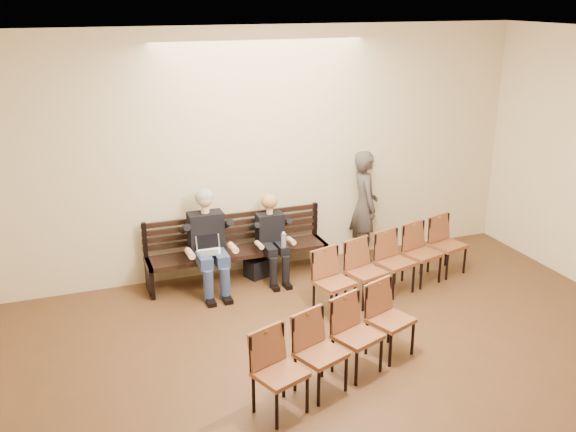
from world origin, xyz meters
name	(u,v)px	position (x,y,z in m)	size (l,w,h in m)	color
room_walls	(424,172)	(0.00, 0.79, 2.54)	(8.02, 10.01, 3.51)	beige
bench	(239,265)	(-0.48, 4.65, 0.23)	(2.60, 0.90, 0.45)	black
seated_man	(208,240)	(-0.94, 4.53, 0.71)	(0.59, 0.82, 1.42)	black
seated_woman	(272,243)	(-0.01, 4.53, 0.55)	(0.47, 0.65, 1.10)	black
laptop	(211,255)	(-0.95, 4.34, 0.57)	(0.32, 0.26, 0.24)	silver
water_bottle	(284,248)	(0.06, 4.25, 0.57)	(0.07, 0.07, 0.23)	silver
bag	(259,267)	(-0.18, 4.67, 0.14)	(0.37, 0.25, 0.27)	black
passerby	(365,198)	(1.54, 4.75, 0.98)	(0.72, 0.47, 1.96)	#3B3530
chair_row_front	(340,345)	(-0.20, 1.82, 0.43)	(2.08, 0.47, 0.85)	brown
chair_row_back	(395,263)	(1.41, 3.53, 0.42)	(2.60, 0.46, 0.85)	brown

